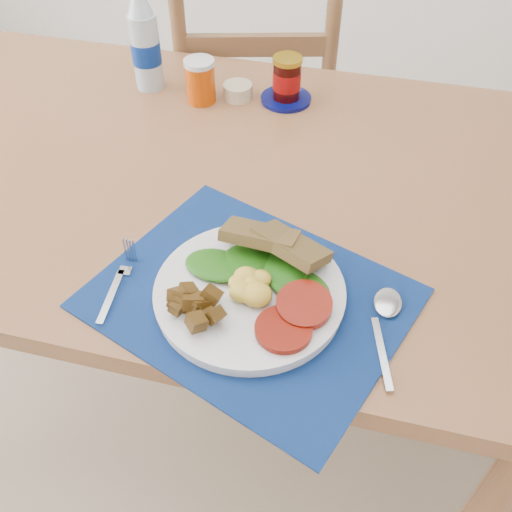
{
  "coord_description": "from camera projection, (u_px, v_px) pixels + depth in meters",
  "views": [
    {
      "loc": [
        0.35,
        -0.64,
        1.42
      ],
      "look_at": [
        0.2,
        -0.06,
        0.8
      ],
      "focal_mm": 40.0,
      "sensor_mm": 36.0,
      "label": 1
    }
  ],
  "objects": [
    {
      "name": "table",
      "position": [
        190.0,
        198.0,
        1.17
      ],
      "size": [
        1.4,
        0.9,
        0.75
      ],
      "color": "brown",
      "rests_on": "ground"
    },
    {
      "name": "chair_far",
      "position": [
        255.0,
        78.0,
        1.65
      ],
      "size": [
        0.54,
        0.52,
        1.2
      ],
      "rotation": [
        0.0,
        0.0,
        3.4
      ],
      "color": "brown",
      "rests_on": "ground"
    },
    {
      "name": "spoon",
      "position": [
        386.0,
        318.0,
        0.84
      ],
      "size": [
        0.04,
        0.18,
        0.01
      ],
      "rotation": [
        0.0,
        0.0,
        0.27
      ],
      "color": "#B2B5BA",
      "rests_on": "placemat"
    },
    {
      "name": "ground",
      "position": [
        187.0,
        440.0,
        1.51
      ],
      "size": [
        4.0,
        4.0,
        0.0
      ],
      "primitive_type": "plane",
      "color": "tan",
      "rests_on": "ground"
    },
    {
      "name": "fork",
      "position": [
        120.0,
        280.0,
        0.89
      ],
      "size": [
        0.03,
        0.15,
        0.0
      ],
      "rotation": [
        0.0,
        0.0,
        0.11
      ],
      "color": "#B2B5BA",
      "rests_on": "placemat"
    },
    {
      "name": "ramekin",
      "position": [
        238.0,
        91.0,
        1.28
      ],
      "size": [
        0.07,
        0.07,
        0.03
      ],
      "primitive_type": "cylinder",
      "color": "#C8B892",
      "rests_on": "table"
    },
    {
      "name": "juice_glass",
      "position": [
        200.0,
        82.0,
        1.25
      ],
      "size": [
        0.07,
        0.07,
        0.09
      ],
      "primitive_type": "cylinder",
      "color": "#BE3F05",
      "rests_on": "table"
    },
    {
      "name": "breakfast_plate",
      "position": [
        245.0,
        290.0,
        0.85
      ],
      "size": [
        0.29,
        0.29,
        0.07
      ],
      "rotation": [
        0.0,
        0.0,
        -0.21
      ],
      "color": "silver",
      "rests_on": "placemat"
    },
    {
      "name": "water_bottle",
      "position": [
        145.0,
        46.0,
        1.25
      ],
      "size": [
        0.07,
        0.07,
        0.22
      ],
      "color": "#ADBFCC",
      "rests_on": "table"
    },
    {
      "name": "jam_on_saucer",
      "position": [
        287.0,
        82.0,
        1.25
      ],
      "size": [
        0.11,
        0.11,
        0.1
      ],
      "color": "#050A50",
      "rests_on": "table"
    },
    {
      "name": "placemat",
      "position": [
        250.0,
        298.0,
        0.87
      ],
      "size": [
        0.55,
        0.49,
        0.0
      ],
      "primitive_type": "cube",
      "rotation": [
        0.0,
        0.0,
        -0.36
      ],
      "color": "black",
      "rests_on": "table"
    }
  ]
}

